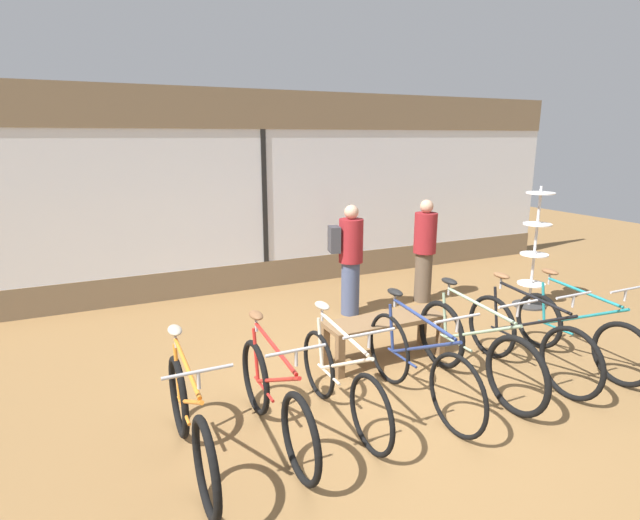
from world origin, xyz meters
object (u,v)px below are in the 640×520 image
bicycle_center (419,365)px  customer_by_window (349,257)px  bicycle_far_left (190,423)px  display_bench (385,326)px  bicycle_right (527,340)px  accessory_rack (534,259)px  bicycle_far_right (576,333)px  bicycle_center_left (341,381)px  bicycle_left (275,400)px  bicycle_center_right (475,350)px  customer_near_rack (425,249)px

bicycle_center → customer_by_window: size_ratio=1.13×
bicycle_far_left → display_bench: bicycle_far_left is taller
bicycle_center → display_bench: bearing=75.9°
bicycle_right → display_bench: 1.51m
accessory_rack → bicycle_far_left: bearing=-162.8°
bicycle_far_right → customer_by_window: (-1.51, 2.51, 0.47)m
bicycle_far_left → bicycle_far_right: size_ratio=1.00×
bicycle_center_left → accessory_rack: accessory_rack is taller
bicycle_center_left → bicycle_left: bearing=-176.0°
bicycle_center_left → bicycle_far_right: bearing=-1.9°
bicycle_center → customer_by_window: (0.60, 2.48, 0.44)m
bicycle_center_right → display_bench: 1.05m
bicycle_center → bicycle_far_right: size_ratio=1.04×
bicycle_center_left → customer_by_window: bearing=60.2°
bicycle_center_right → bicycle_center: bearing=-177.2°
customer_by_window → bicycle_center: bearing=-103.6°
bicycle_left → bicycle_far_right: bicycle_left is taller
bicycle_center_left → display_bench: size_ratio=1.18×
bicycle_center_left → display_bench: bicycle_center_left is taller
bicycle_far_left → bicycle_center: size_ratio=0.97×
accessory_rack → bicycle_left: bearing=-161.0°
bicycle_center_left → bicycle_right: 2.19m
customer_by_window → bicycle_right: bearing=-72.0°
bicycle_left → bicycle_center_left: bicycle_left is taller
bicycle_far_left → display_bench: 2.58m
bicycle_far_right → customer_near_rack: 2.58m
bicycle_far_left → bicycle_center: 2.13m
bicycle_center_right → bicycle_right: bearing=-1.9°
bicycle_right → customer_near_rack: 2.58m
bicycle_far_left → bicycle_center_left: size_ratio=1.04×
bicycle_center_left → customer_near_rack: 3.66m
bicycle_center_left → display_bench: bearing=41.4°
bicycle_far_left → bicycle_center_right: size_ratio=0.95×
bicycle_far_right → bicycle_center: bearing=179.2°
bicycle_center_left → bicycle_far_right: (2.89, -0.10, -0.01)m
bicycle_right → bicycle_left: bearing=179.8°
display_bench → customer_by_window: size_ratio=0.89×
bicycle_center_left → bicycle_right: bicycle_right is taller
bicycle_left → bicycle_center: (1.43, -0.02, 0.03)m
bicycle_center_left → bicycle_center: 0.79m
bicycle_center → bicycle_center_right: bicycle_center_right is taller
customer_near_rack → bicycle_center_left: bearing=-137.9°
bicycle_far_right → bicycle_center_left: bearing=178.1°
bicycle_left → bicycle_center: 1.43m
bicycle_far_left → customer_near_rack: (4.04, 2.54, 0.44)m
bicycle_center_right → bicycle_left: bearing=-179.6°
bicycle_left → bicycle_center_left: 0.65m
display_bench → customer_near_rack: (1.67, 1.53, 0.42)m
bicycle_center → display_bench: 1.00m
bicycle_far_left → bicycle_right: bearing=0.7°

